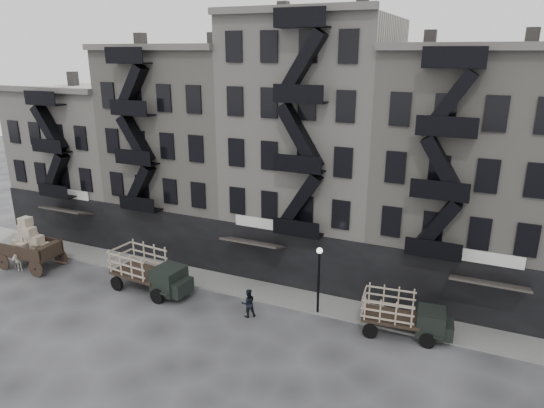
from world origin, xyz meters
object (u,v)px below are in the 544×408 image
at_px(pedestrian_west, 48,248).
at_px(pedestrian_mid, 248,303).
at_px(stake_truck_east, 404,312).
at_px(stake_truck_west, 149,268).
at_px(wagon, 28,240).
at_px(horse, 15,260).

distance_m(pedestrian_west, pedestrian_mid, 17.49).
height_order(stake_truck_east, pedestrian_west, stake_truck_east).
bearing_deg(pedestrian_mid, stake_truck_west, -41.94).
distance_m(wagon, stake_truck_east, 26.20).
bearing_deg(pedestrian_mid, pedestrian_west, -43.90).
xyz_separation_m(wagon, stake_truck_east, (26.12, 2.03, -0.74)).
relative_size(wagon, stake_truck_west, 0.78).
bearing_deg(pedestrian_mid, horse, -36.33).
height_order(stake_truck_west, pedestrian_mid, stake_truck_west).
bearing_deg(horse, pedestrian_mid, -65.24).
bearing_deg(stake_truck_east, wagon, 178.73).
bearing_deg(pedestrian_west, stake_truck_east, -36.57).
distance_m(wagon, pedestrian_mid, 17.52).
bearing_deg(pedestrian_mid, wagon, -38.87).
relative_size(horse, stake_truck_east, 0.36).
distance_m(horse, pedestrian_west, 2.43).
relative_size(horse, stake_truck_west, 0.31).
height_order(pedestrian_west, pedestrian_mid, pedestrian_west).
height_order(horse, pedestrian_west, pedestrian_west).
distance_m(stake_truck_west, pedestrian_west, 10.23).
bearing_deg(pedestrian_west, horse, -142.51).
height_order(wagon, pedestrian_west, wagon).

